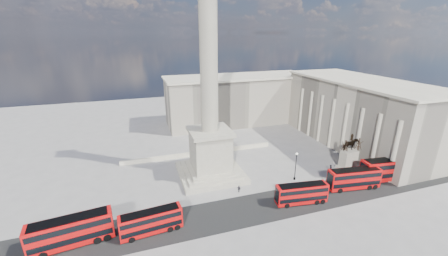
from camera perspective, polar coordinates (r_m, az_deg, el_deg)
name	(u,v)px	position (r m, az deg, el deg)	size (l,w,h in m)	color
ground	(217,185)	(59.59, -1.48, -11.78)	(180.00, 180.00, 0.00)	gray
asphalt_road	(258,208)	(53.27, 7.12, -16.10)	(120.00, 9.00, 0.01)	black
nelsons_column	(210,121)	(58.67, -2.98, 1.56)	(14.00, 14.00, 49.85)	#ADA690
balustrade_wall	(200,153)	(73.10, -5.08, -5.22)	(40.00, 0.60, 1.10)	beige
building_east	(359,113)	(86.40, 26.28, 2.87)	(19.00, 46.00, 18.60)	beige
building_northeast	(239,99)	(98.03, 3.03, 5.98)	(51.00, 17.00, 16.60)	beige
red_bus_a	(152,222)	(47.77, -14.83, -18.27)	(9.99, 3.22, 3.98)	red
red_bus_b	(302,193)	(54.99, 15.88, -12.94)	(9.98, 3.46, 3.97)	red
red_bus_c	(354,178)	(63.29, 25.43, -9.45)	(11.11, 3.89, 4.41)	red
red_bus_d	(389,169)	(70.08, 31.04, -7.33)	(12.62, 4.27, 5.02)	red
red_bus_e	(72,231)	(49.53, -29.02, -18.23)	(11.94, 4.09, 4.74)	red
victorian_lamp	(296,164)	(61.84, 14.71, -7.23)	(0.55, 0.55, 6.46)	black
equestrian_statue	(349,157)	(71.08, 24.50, -5.46)	(4.28, 3.21, 8.85)	beige
bare_tree_near	(359,143)	(71.81, 26.23, -2.90)	(1.76, 1.76, 7.72)	#332319
bare_tree_mid	(345,145)	(69.78, 23.91, -3.31)	(1.98, 1.98, 7.51)	#332319
bare_tree_far	(344,123)	(87.27, 23.66, 0.93)	(1.78, 1.78, 7.27)	#332319
pedestrian_walking	(350,175)	(67.51, 24.74, -8.85)	(0.68, 0.45, 1.87)	black
pedestrian_standing	(330,169)	(68.65, 21.20, -7.87)	(0.92, 0.72, 1.89)	black
pedestrian_crossing	(239,189)	(56.92, 3.12, -12.54)	(0.88, 0.37, 1.50)	black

